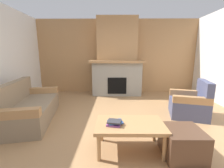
{
  "coord_description": "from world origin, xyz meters",
  "views": [
    {
      "loc": [
        -0.13,
        -2.68,
        1.41
      ],
      "look_at": [
        -0.16,
        1.07,
        0.67
      ],
      "focal_mm": 23.54,
      "sensor_mm": 36.0,
      "label": 1
    }
  ],
  "objects_px": {
    "fireplace": "(117,62)",
    "coffee_table": "(130,127)",
    "armchair": "(190,104)",
    "ottoman": "(182,143)",
    "couch": "(29,108)"
  },
  "relations": [
    {
      "from": "fireplace",
      "to": "coffee_table",
      "type": "bearing_deg",
      "value": -88.01
    },
    {
      "from": "armchair",
      "to": "ottoman",
      "type": "relative_size",
      "value": 1.79
    },
    {
      "from": "fireplace",
      "to": "ottoman",
      "type": "relative_size",
      "value": 5.19
    },
    {
      "from": "fireplace",
      "to": "couch",
      "type": "height_order",
      "value": "fireplace"
    },
    {
      "from": "armchair",
      "to": "ottoman",
      "type": "height_order",
      "value": "armchair"
    },
    {
      "from": "fireplace",
      "to": "ottoman",
      "type": "height_order",
      "value": "fireplace"
    },
    {
      "from": "fireplace",
      "to": "armchair",
      "type": "xyz_separation_m",
      "value": [
        1.66,
        -2.03,
        -0.87
      ]
    },
    {
      "from": "couch",
      "to": "armchair",
      "type": "height_order",
      "value": "same"
    },
    {
      "from": "coffee_table",
      "to": "ottoman",
      "type": "relative_size",
      "value": 1.92
    },
    {
      "from": "coffee_table",
      "to": "fireplace",
      "type": "bearing_deg",
      "value": 91.99
    },
    {
      "from": "armchair",
      "to": "ottoman",
      "type": "distance_m",
      "value": 1.63
    },
    {
      "from": "fireplace",
      "to": "couch",
      "type": "xyz_separation_m",
      "value": [
        -1.98,
        -2.28,
        -0.88
      ]
    },
    {
      "from": "fireplace",
      "to": "couch",
      "type": "relative_size",
      "value": 1.4
    },
    {
      "from": "armchair",
      "to": "ottoman",
      "type": "xyz_separation_m",
      "value": [
        -0.82,
        -1.4,
        -0.09
      ]
    },
    {
      "from": "couch",
      "to": "coffee_table",
      "type": "distance_m",
      "value": 2.33
    }
  ]
}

